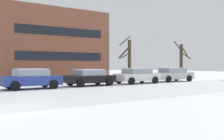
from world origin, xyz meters
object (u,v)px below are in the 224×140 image
parked_car_blue (31,79)px  parked_car_white (137,76)px  parked_car_black (90,77)px  parked_car_silver (173,74)px

parked_car_blue → parked_car_white: (9.89, -0.14, -0.01)m
parked_car_blue → parked_car_white: parked_car_blue is taller
parked_car_blue → parked_car_black: bearing=1.0°
parked_car_white → parked_car_silver: 4.95m
parked_car_silver → parked_car_white: bearing=-178.7°
parked_car_black → parked_car_silver: parked_car_silver is taller
parked_car_black → parked_car_white: parked_car_white is taller
parked_car_blue → parked_car_silver: (14.83, -0.03, -0.01)m
parked_car_blue → parked_car_black: (4.94, 0.09, -0.04)m
parked_car_blue → parked_car_silver: 14.83m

